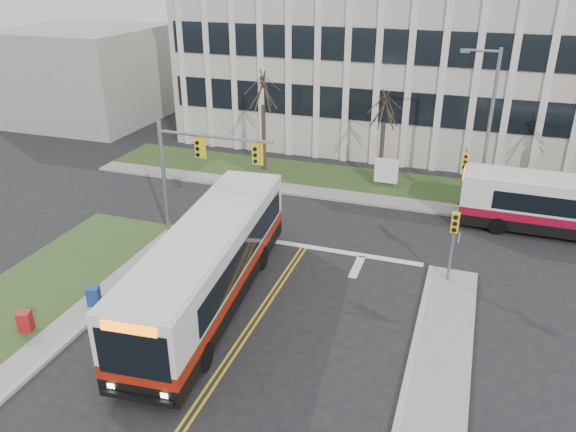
{
  "coord_description": "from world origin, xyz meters",
  "views": [
    {
      "loc": [
        7.43,
        -16.22,
        13.5
      ],
      "look_at": [
        -0.62,
        7.35,
        2.0
      ],
      "focal_mm": 35.0,
      "sensor_mm": 36.0,
      "label": 1
    }
  ],
  "objects_px": {
    "directory_sign": "(386,171)",
    "newspaper_box_blue": "(94,297)",
    "bus_main": "(210,266)",
    "streetlight": "(487,122)",
    "newspaper_box_red": "(25,322)",
    "bus_cross": "(574,209)"
  },
  "relations": [
    {
      "from": "directory_sign",
      "to": "newspaper_box_blue",
      "type": "xyz_separation_m",
      "value": [
        -9.3,
        -17.43,
        -0.7
      ]
    },
    {
      "from": "directory_sign",
      "to": "newspaper_box_blue",
      "type": "relative_size",
      "value": 2.11
    },
    {
      "from": "bus_main",
      "to": "newspaper_box_blue",
      "type": "relative_size",
      "value": 13.92
    },
    {
      "from": "streetlight",
      "to": "newspaper_box_blue",
      "type": "bearing_deg",
      "value": -132.6
    },
    {
      "from": "directory_sign",
      "to": "newspaper_box_red",
      "type": "bearing_deg",
      "value": -118.46
    },
    {
      "from": "bus_main",
      "to": "streetlight",
      "type": "bearing_deg",
      "value": 48.6
    },
    {
      "from": "bus_main",
      "to": "newspaper_box_red",
      "type": "xyz_separation_m",
      "value": [
        -5.95,
        -4.36,
        -1.29
      ]
    },
    {
      "from": "bus_main",
      "to": "bus_cross",
      "type": "distance_m",
      "value": 19.35
    },
    {
      "from": "bus_main",
      "to": "newspaper_box_red",
      "type": "bearing_deg",
      "value": -149.03
    },
    {
      "from": "newspaper_box_blue",
      "to": "bus_cross",
      "type": "bearing_deg",
      "value": 14.75
    },
    {
      "from": "bus_cross",
      "to": "directory_sign",
      "type": "bearing_deg",
      "value": -107.71
    },
    {
      "from": "newspaper_box_blue",
      "to": "newspaper_box_red",
      "type": "bearing_deg",
      "value": -141.58
    },
    {
      "from": "bus_main",
      "to": "newspaper_box_red",
      "type": "relative_size",
      "value": 13.92
    },
    {
      "from": "streetlight",
      "to": "newspaper_box_red",
      "type": "distance_m",
      "value": 25.09
    },
    {
      "from": "newspaper_box_blue",
      "to": "newspaper_box_red",
      "type": "relative_size",
      "value": 1.0
    },
    {
      "from": "directory_sign",
      "to": "newspaper_box_red",
      "type": "relative_size",
      "value": 2.11
    },
    {
      "from": "bus_cross",
      "to": "newspaper_box_blue",
      "type": "relative_size",
      "value": 11.98
    },
    {
      "from": "streetlight",
      "to": "directory_sign",
      "type": "bearing_deg",
      "value": 166.77
    },
    {
      "from": "directory_sign",
      "to": "newspaper_box_blue",
      "type": "bearing_deg",
      "value": -118.08
    },
    {
      "from": "bus_main",
      "to": "bus_cross",
      "type": "bearing_deg",
      "value": 32.84
    },
    {
      "from": "newspaper_box_blue",
      "to": "newspaper_box_red",
      "type": "distance_m",
      "value": 2.78
    },
    {
      "from": "streetlight",
      "to": "bus_cross",
      "type": "height_order",
      "value": "streetlight"
    }
  ]
}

